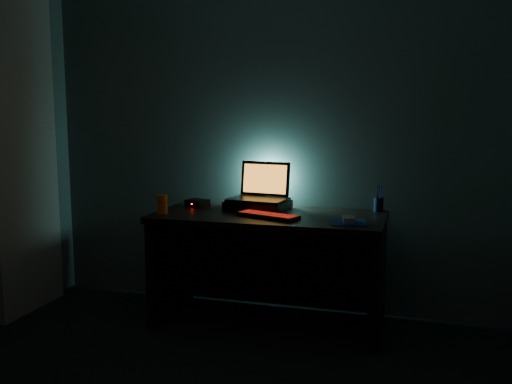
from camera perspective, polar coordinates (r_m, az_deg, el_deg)
room at (r=2.15m, az=-9.79°, el=3.39°), size 3.50×4.00×2.50m
desk at (r=3.84m, az=1.49°, el=-5.86°), size 1.50×0.70×0.75m
curtain at (r=4.28m, az=-22.21°, el=3.92°), size 0.06×0.65×2.30m
riser at (r=3.89m, az=0.19°, el=-1.33°), size 0.43×0.35×0.06m
laptop at (r=3.92m, az=0.48°, el=0.09°), size 0.41×0.33×0.26m
keyboard at (r=3.61m, az=1.20°, el=-2.36°), size 0.43×0.26×0.03m
mousepad at (r=3.48m, az=9.25°, el=-3.04°), size 0.26×0.24×0.00m
mouse at (r=3.48m, az=9.25°, el=-2.74°), size 0.09×0.12×0.03m
pen_cup at (r=3.91m, az=12.14°, el=-1.23°), size 0.08×0.08×0.09m
juice_glass at (r=3.79m, az=-9.38°, el=-1.21°), size 0.09×0.09×0.12m
router at (r=4.04m, az=-5.88°, el=-1.10°), size 0.17×0.16×0.05m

